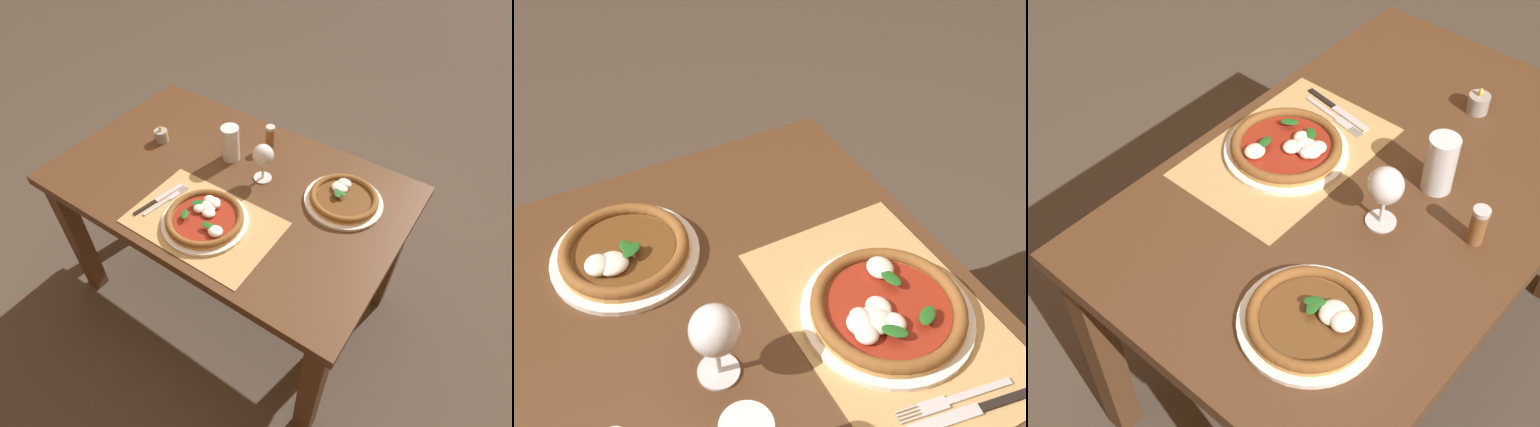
# 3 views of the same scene
# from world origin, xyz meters

# --- Properties ---
(ground_plane) EXTENTS (24.00, 24.00, 0.00)m
(ground_plane) POSITION_xyz_m (0.00, 0.00, 0.00)
(ground_plane) COLOR #473D33
(dining_table) EXTENTS (1.33, 0.83, 0.74)m
(dining_table) POSITION_xyz_m (0.00, 0.00, 0.63)
(dining_table) COLOR #4C301C
(dining_table) RESTS_ON ground
(paper_placemat) EXTENTS (0.51, 0.34, 0.00)m
(paper_placemat) POSITION_xyz_m (0.06, -0.21, 0.74)
(paper_placemat) COLOR tan
(paper_placemat) RESTS_ON dining_table
(pizza_near) EXTENTS (0.30, 0.30, 0.05)m
(pizza_near) POSITION_xyz_m (0.06, -0.21, 0.76)
(pizza_near) COLOR white
(pizza_near) RESTS_ON paper_placemat
(pizza_far) EXTENTS (0.28, 0.28, 0.05)m
(pizza_far) POSITION_xyz_m (0.41, 0.15, 0.76)
(pizza_far) COLOR white
(pizza_far) RESTS_ON dining_table
(wine_glass) EXTENTS (0.08, 0.08, 0.16)m
(wine_glass) POSITION_xyz_m (0.10, 0.09, 0.85)
(wine_glass) COLOR silver
(wine_glass) RESTS_ON dining_table
(pint_glass) EXTENTS (0.07, 0.07, 0.15)m
(pint_glass) POSITION_xyz_m (-0.08, 0.12, 0.81)
(pint_glass) COLOR silver
(pint_glass) RESTS_ON dining_table
(fork) EXTENTS (0.05, 0.20, 0.00)m
(fork) POSITION_xyz_m (-0.12, -0.21, 0.75)
(fork) COLOR #B7B7BC
(fork) RESTS_ON paper_placemat
(knife) EXTENTS (0.05, 0.21, 0.01)m
(knife) POSITION_xyz_m (-0.15, -0.22, 0.75)
(knife) COLOR black
(knife) RESTS_ON paper_placemat
(votive_candle) EXTENTS (0.06, 0.06, 0.07)m
(votive_candle) POSITION_xyz_m (-0.39, 0.05, 0.76)
(votive_candle) COLOR gray
(votive_candle) RESTS_ON dining_table
(pepper_shaker) EXTENTS (0.04, 0.04, 0.10)m
(pepper_shaker) POSITION_xyz_m (0.01, 0.28, 0.79)
(pepper_shaker) COLOR brown
(pepper_shaker) RESTS_ON dining_table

